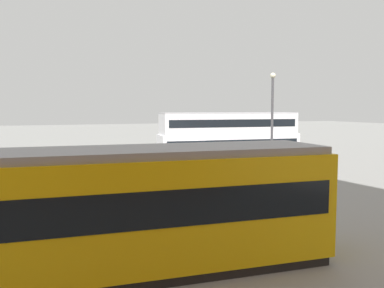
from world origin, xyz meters
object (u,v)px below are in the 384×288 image
tram_yellow (84,212)px  street_lamp (272,115)px  info_sign (128,157)px  double_decker_bus (229,136)px  pedestrian_near_railing (191,165)px  pedestrian_crossing (229,169)px

tram_yellow → street_lamp: bearing=-138.1°
info_sign → double_decker_bus: bearing=-143.5°
double_decker_bus → pedestrian_near_railing: bearing=49.4°
pedestrian_near_railing → info_sign: bearing=3.0°
street_lamp → info_sign: bearing=2.7°
tram_yellow → info_sign: tram_yellow is taller
double_decker_bus → tram_yellow: double_decker_bus is taller
pedestrian_crossing → pedestrian_near_railing: bearing=-60.2°
pedestrian_near_railing → info_sign: 3.87m
info_sign → street_lamp: street_lamp is taller
double_decker_bus → pedestrian_near_railing: (6.12, 7.15, -1.04)m
tram_yellow → info_sign: bearing=-108.3°
info_sign → street_lamp: 9.72m
pedestrian_near_railing → info_sign: size_ratio=0.72×
pedestrian_crossing → street_lamp: 5.79m
pedestrian_near_railing → pedestrian_crossing: pedestrian_near_railing is taller
pedestrian_crossing → info_sign: (5.11, -2.07, 0.66)m
info_sign → street_lamp: size_ratio=0.36×
tram_yellow → street_lamp: size_ratio=2.03×
pedestrian_near_railing → info_sign: info_sign is taller
pedestrian_crossing → info_sign: 5.55m
info_sign → tram_yellow: bearing=71.7°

